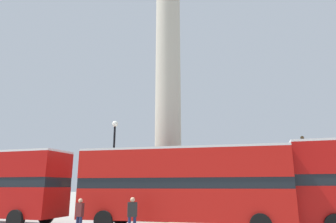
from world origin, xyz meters
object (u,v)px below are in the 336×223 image
at_px(equestrian_statue, 309,195).
at_px(pedestrian_near_lamp, 132,214).
at_px(monument_column, 168,92).
at_px(pedestrian_by_plinth, 80,214).
at_px(street_lamp, 113,165).
at_px(bus_c, 182,184).

xyz_separation_m(equestrian_statue, pedestrian_near_lamp, (-9.74, -10.55, -0.67)).
xyz_separation_m(monument_column, pedestrian_near_lamp, (0.35, -8.53, -8.69)).
relative_size(monument_column, pedestrian_near_lamp, 15.25).
bearing_deg(monument_column, equestrian_statue, 11.34).
xyz_separation_m(monument_column, equestrian_statue, (10.08, 2.02, -8.01)).
relative_size(equestrian_statue, pedestrian_by_plinth, 3.64).
relative_size(equestrian_statue, pedestrian_near_lamp, 3.48).
xyz_separation_m(street_lamp, pedestrian_near_lamp, (3.31, -5.07, -2.66)).
height_order(monument_column, pedestrian_by_plinth, monument_column).
distance_m(bus_c, pedestrian_near_lamp, 3.44).
bearing_deg(pedestrian_near_lamp, equestrian_statue, -156.73).
relative_size(equestrian_statue, street_lamp, 0.90).
xyz_separation_m(street_lamp, pedestrian_by_plinth, (0.65, -5.16, -2.72)).
height_order(bus_c, pedestrian_near_lamp, bus_c).
bearing_deg(street_lamp, monument_column, 49.49).
distance_m(bus_c, street_lamp, 5.91).
bearing_deg(pedestrian_by_plinth, monument_column, -82.49).
distance_m(bus_c, pedestrian_by_plinth, 5.43).
bearing_deg(pedestrian_by_plinth, equestrian_statue, -116.82).
relative_size(monument_column, equestrian_statue, 4.38).
height_order(equestrian_statue, pedestrian_by_plinth, equestrian_statue).
xyz_separation_m(pedestrian_near_lamp, pedestrian_by_plinth, (-2.66, -0.09, -0.06)).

